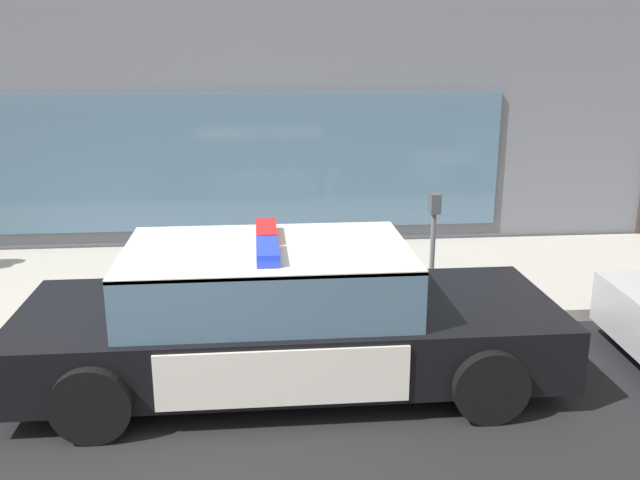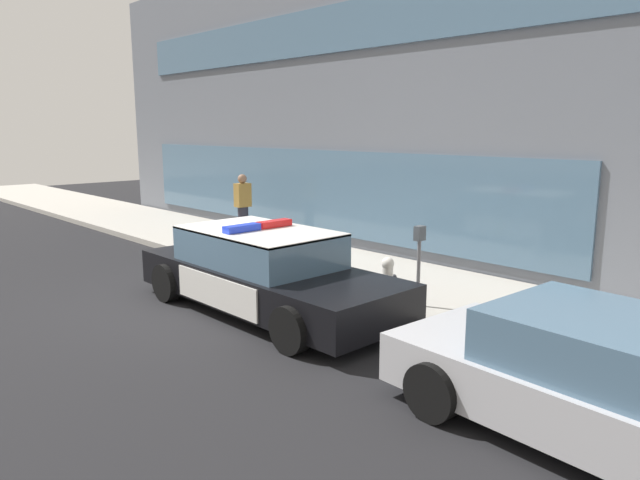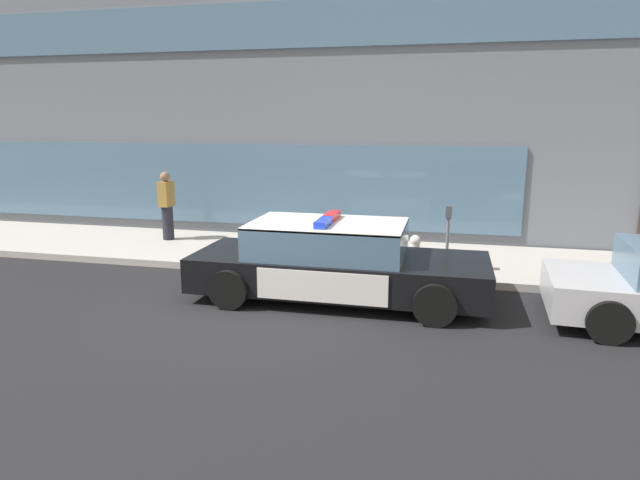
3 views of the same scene
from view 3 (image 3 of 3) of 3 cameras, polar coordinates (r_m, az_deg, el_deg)
The scene contains 7 objects.
ground at distance 9.56m, azimuth -7.36°, elevation -6.82°, with size 48.00×48.00×0.00m, color black.
sidewalk at distance 12.75m, azimuth -1.83°, elevation -1.44°, with size 48.00×3.23×0.15m, color #B2ADA3.
storefront_building at distance 18.85m, azimuth 4.98°, elevation 14.25°, with size 25.00×10.15×7.47m.
police_cruiser at distance 9.68m, azimuth 1.64°, elevation -2.27°, with size 5.15×2.10×1.49m.
fire_hydrant at distance 11.17m, azimuth 9.85°, elevation -1.38°, with size 0.34×0.39×0.73m.
pedestrian_on_sidewalk at distance 14.30m, azimuth -15.63°, elevation 3.46°, with size 0.28×0.41×1.71m.
parking_meter at distance 11.07m, azimuth 13.17°, elevation 1.41°, with size 0.12×0.18×1.34m.
Camera 3 is at (3.24, -8.43, 3.15)m, focal length 30.80 mm.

